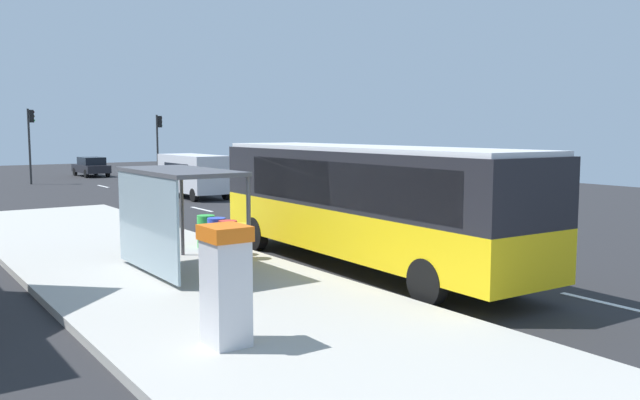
% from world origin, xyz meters
% --- Properties ---
extents(ground_plane, '(56.00, 92.00, 0.04)m').
position_xyz_m(ground_plane, '(0.00, 14.00, -0.02)').
color(ground_plane, '#262628').
extents(sidewalk_platform, '(6.20, 30.00, 0.18)m').
position_xyz_m(sidewalk_platform, '(-6.40, 2.00, 0.09)').
color(sidewalk_platform, '#ADAAA3').
rests_on(sidewalk_platform, ground).
extents(lane_stripe_seg_0, '(0.16, 2.20, 0.01)m').
position_xyz_m(lane_stripe_seg_0, '(0.25, -6.00, 0.01)').
color(lane_stripe_seg_0, silver).
rests_on(lane_stripe_seg_0, ground).
extents(lane_stripe_seg_1, '(0.16, 2.20, 0.01)m').
position_xyz_m(lane_stripe_seg_1, '(0.25, -1.00, 0.01)').
color(lane_stripe_seg_1, silver).
rests_on(lane_stripe_seg_1, ground).
extents(lane_stripe_seg_2, '(0.16, 2.20, 0.01)m').
position_xyz_m(lane_stripe_seg_2, '(0.25, 4.00, 0.01)').
color(lane_stripe_seg_2, silver).
rests_on(lane_stripe_seg_2, ground).
extents(lane_stripe_seg_3, '(0.16, 2.20, 0.01)m').
position_xyz_m(lane_stripe_seg_3, '(0.25, 9.00, 0.01)').
color(lane_stripe_seg_3, silver).
rests_on(lane_stripe_seg_3, ground).
extents(lane_stripe_seg_4, '(0.16, 2.20, 0.01)m').
position_xyz_m(lane_stripe_seg_4, '(0.25, 14.00, 0.01)').
color(lane_stripe_seg_4, silver).
rests_on(lane_stripe_seg_4, ground).
extents(lane_stripe_seg_5, '(0.16, 2.20, 0.01)m').
position_xyz_m(lane_stripe_seg_5, '(0.25, 19.00, 0.01)').
color(lane_stripe_seg_5, silver).
rests_on(lane_stripe_seg_5, ground).
extents(lane_stripe_seg_6, '(0.16, 2.20, 0.01)m').
position_xyz_m(lane_stripe_seg_6, '(0.25, 24.00, 0.01)').
color(lane_stripe_seg_6, silver).
rests_on(lane_stripe_seg_6, ground).
extents(lane_stripe_seg_7, '(0.16, 2.20, 0.01)m').
position_xyz_m(lane_stripe_seg_7, '(0.25, 29.00, 0.01)').
color(lane_stripe_seg_7, silver).
rests_on(lane_stripe_seg_7, ground).
extents(bus, '(2.87, 11.09, 3.21)m').
position_xyz_m(bus, '(-1.71, -0.24, 1.84)').
color(bus, yellow).
rests_on(bus, ground).
extents(white_van, '(2.05, 5.21, 2.30)m').
position_xyz_m(white_van, '(2.20, 19.19, 1.34)').
color(white_van, silver).
rests_on(white_van, ground).
extents(sedan_near, '(1.90, 4.43, 1.52)m').
position_xyz_m(sedan_near, '(2.30, 38.90, 0.79)').
color(sedan_near, black).
rests_on(sedan_near, ground).
extents(ticket_machine, '(0.66, 0.76, 1.94)m').
position_xyz_m(ticket_machine, '(-7.72, -4.23, 1.17)').
color(ticket_machine, silver).
rests_on(ticket_machine, sidewalk_platform).
extents(recycling_bin_yellow, '(0.52, 0.52, 0.95)m').
position_xyz_m(recycling_bin_yellow, '(-4.20, 1.93, 0.66)').
color(recycling_bin_yellow, yellow).
rests_on(recycling_bin_yellow, sidewalk_platform).
extents(recycling_bin_red, '(0.52, 0.52, 0.95)m').
position_xyz_m(recycling_bin_red, '(-4.20, 2.63, 0.66)').
color(recycling_bin_red, red).
rests_on(recycling_bin_red, sidewalk_platform).
extents(recycling_bin_blue, '(0.52, 0.52, 0.95)m').
position_xyz_m(recycling_bin_blue, '(-4.20, 3.33, 0.66)').
color(recycling_bin_blue, blue).
rests_on(recycling_bin_blue, sidewalk_platform).
extents(recycling_bin_green, '(0.52, 0.52, 0.95)m').
position_xyz_m(recycling_bin_green, '(-4.20, 4.03, 0.66)').
color(recycling_bin_green, green).
rests_on(recycling_bin_green, sidewalk_platform).
extents(traffic_light_near_side, '(0.49, 0.28, 4.74)m').
position_xyz_m(traffic_light_near_side, '(5.50, 32.70, 3.17)').
color(traffic_light_near_side, '#2D2D2D').
rests_on(traffic_light_near_side, ground).
extents(traffic_light_far_side, '(0.49, 0.28, 5.05)m').
position_xyz_m(traffic_light_far_side, '(-3.10, 33.50, 3.36)').
color(traffic_light_far_side, '#2D2D2D').
rests_on(traffic_light_far_side, ground).
extents(bus_shelter, '(1.80, 4.00, 2.50)m').
position_xyz_m(bus_shelter, '(-6.41, 1.40, 2.10)').
color(bus_shelter, '#4C4C51').
rests_on(bus_shelter, sidewalk_platform).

